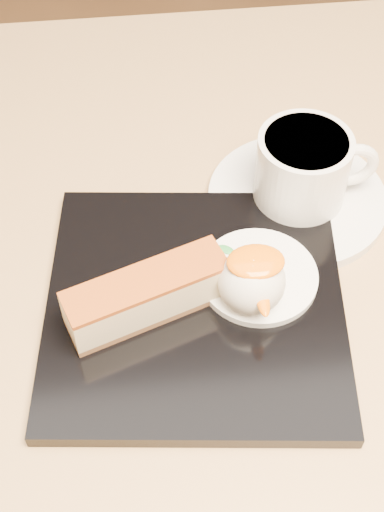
{
  "coord_description": "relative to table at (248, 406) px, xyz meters",
  "views": [
    {
      "loc": [
        -0.08,
        -0.29,
        1.17
      ],
      "look_at": [
        -0.05,
        0.03,
        0.76
      ],
      "focal_mm": 50.0,
      "sensor_mm": 36.0,
      "label": 1
    }
  ],
  "objects": [
    {
      "name": "dessert_plate",
      "position": [
        -0.05,
        0.01,
        0.16
      ],
      "size": [
        0.24,
        0.24,
        0.01
      ],
      "primitive_type": "cube",
      "rotation": [
        0.0,
        0.0,
        -0.12
      ],
      "color": "black",
      "rests_on": "table"
    },
    {
      "name": "mango_sauce",
      "position": [
        -0.01,
        0.0,
        0.21
      ],
      "size": [
        0.04,
        0.03,
        0.01
      ],
      "primitive_type": "ellipsoid",
      "color": "orange",
      "rests_on": "ice_cream_scoop"
    },
    {
      "name": "table",
      "position": [
        0.0,
        0.0,
        0.0
      ],
      "size": [
        0.8,
        0.8,
        0.72
      ],
      "color": "black",
      "rests_on": "ground"
    },
    {
      "name": "cheesecake",
      "position": [
        -0.08,
        0.0,
        0.19
      ],
      "size": [
        0.12,
        0.07,
        0.04
      ],
      "rotation": [
        0.0,
        0.0,
        0.34
      ],
      "color": "brown",
      "rests_on": "dessert_plate"
    },
    {
      "name": "ice_cream_scoop",
      "position": [
        -0.01,
        0.0,
        0.19
      ],
      "size": [
        0.05,
        0.05,
        0.05
      ],
      "primitive_type": "sphere",
      "color": "white",
      "rests_on": "cream_smear"
    },
    {
      "name": "mint_sprig",
      "position": [
        -0.03,
        0.05,
        0.17
      ],
      "size": [
        0.03,
        0.02,
        0.0
      ],
      "color": "green",
      "rests_on": "cream_smear"
    },
    {
      "name": "coffee_cup",
      "position": [
        0.05,
        0.11,
        0.2
      ],
      "size": [
        0.1,
        0.08,
        0.06
      ],
      "rotation": [
        0.0,
        0.0,
        -0.01
      ],
      "color": "white",
      "rests_on": "saucer"
    },
    {
      "name": "saucer",
      "position": [
        0.05,
        0.11,
        0.16
      ],
      "size": [
        0.15,
        0.15,
        0.01
      ],
      "primitive_type": "cylinder",
      "color": "white",
      "rests_on": "table"
    },
    {
      "name": "cream_smear",
      "position": [
        0.0,
        0.02,
        0.17
      ],
      "size": [
        0.09,
        0.09,
        0.01
      ],
      "primitive_type": "cylinder",
      "color": "white",
      "rests_on": "dessert_plate"
    }
  ]
}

